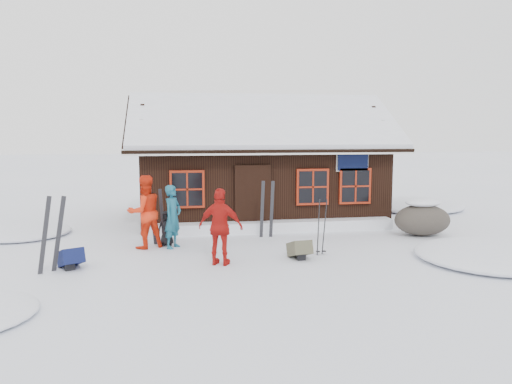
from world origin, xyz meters
The scene contains 15 objects.
ground centered at (0.00, 0.00, 0.00)m, with size 120.00×120.00×0.00m, color white.
mountain_hut centered at (1.50, 4.98, 1.58)m, with size 8.90×6.09×4.42m.
snow_drift centered at (1.50, 2.25, 0.17)m, with size 7.60×0.60×0.35m, color white.
snow_mounds centered at (1.65, 1.86, 0.00)m, with size 20.60×13.20×0.48m.
skier_teal centered at (-1.54, 0.59, 0.84)m, with size 0.61×0.40×1.68m, color #16556B.
skier_orange_left centered at (-2.27, 0.68, 0.97)m, with size 0.94×0.73×1.94m, color red.
skier_orange_right centered at (-0.46, -1.34, 0.89)m, with size 1.05×0.44×1.79m, color #B51612.
skier_crouched centered at (-1.71, 0.87, 0.48)m, with size 0.47×0.30×0.95m, color black.
boulder centered at (5.78, 1.00, 0.50)m, with size 1.68×1.26×0.98m.
ski_pair_left centered at (-4.16, -1.30, 0.82)m, with size 0.64×0.26×1.74m.
ski_pair_mid centered at (-1.95, 1.05, 0.74)m, with size 0.46×0.15×1.58m.
ski_pair_right centered at (1.17, 1.52, 0.80)m, with size 0.44×0.12×1.70m.
ski_poles centered at (2.12, -0.77, 0.68)m, with size 0.26×0.13×1.45m.
backpack_blue centered at (-3.83, -1.07, 0.17)m, with size 0.47×0.62×0.34m, color #0F1643.
backpack_olive centered at (1.48, -1.09, 0.17)m, with size 0.46×0.61×0.33m, color #4F4C38.
Camera 1 is at (-1.53, -12.59, 3.06)m, focal length 35.00 mm.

